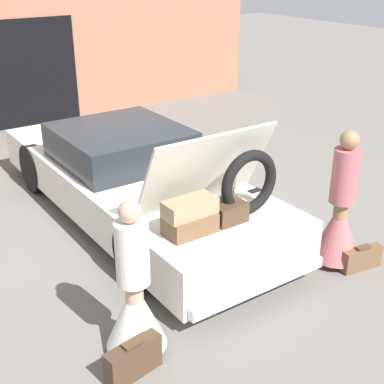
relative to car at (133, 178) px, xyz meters
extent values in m
plane|color=slate|center=(0.00, 0.01, -0.56)|extent=(40.00, 40.00, 0.00)
cube|color=#9E664C|center=(0.00, 5.10, 0.84)|extent=(12.00, 0.12, 2.80)
cube|color=black|center=(0.00, 5.03, 0.54)|extent=(2.80, 0.02, 2.20)
cube|color=silver|center=(0.00, 0.01, -0.10)|extent=(1.83, 5.24, 0.55)
cube|color=#1E2328|center=(0.00, 0.32, 0.41)|extent=(1.61, 1.68, 0.47)
cylinder|color=black|center=(-0.85, 1.63, -0.19)|extent=(0.18, 0.74, 0.74)
cylinder|color=black|center=(0.85, 1.63, -0.19)|extent=(0.18, 0.74, 0.74)
cylinder|color=black|center=(-0.85, -1.57, -0.19)|extent=(0.18, 0.74, 0.74)
cylinder|color=black|center=(0.85, -1.57, -0.19)|extent=(0.18, 0.74, 0.74)
cube|color=silver|center=(0.00, -2.66, -0.28)|extent=(1.74, 0.10, 0.12)
cube|color=silver|center=(0.00, -1.69, 0.67)|extent=(1.56, 0.53, 0.99)
cube|color=brown|center=(-0.42, -2.00, 0.28)|extent=(0.53, 0.32, 0.20)
cube|color=#473323|center=(0.07, -2.00, 0.29)|extent=(0.37, 0.31, 0.22)
cube|color=#9E8460|center=(-0.42, -2.00, 0.47)|extent=(0.56, 0.26, 0.18)
torus|color=black|center=(0.37, -2.00, 0.55)|extent=(0.75, 0.12, 0.75)
cylinder|color=tan|center=(-1.36, -2.49, -0.18)|extent=(0.16, 0.16, 0.75)
cone|color=silver|center=(-1.36, -2.49, -0.15)|extent=(0.56, 0.56, 0.67)
cylinder|color=silver|center=(-1.36, -2.49, 0.49)|extent=(0.30, 0.30, 0.59)
sphere|color=tan|center=(-1.36, -2.49, 0.89)|extent=(0.20, 0.20, 0.20)
cylinder|color=#997051|center=(1.36, -2.48, -0.16)|extent=(0.17, 0.17, 0.80)
cone|color=#B25B60|center=(1.36, -2.48, -0.12)|extent=(0.57, 0.57, 0.72)
cylinder|color=#B25B60|center=(1.36, -2.48, 0.56)|extent=(0.30, 0.30, 0.63)
sphere|color=#997051|center=(1.36, -2.48, 0.98)|extent=(0.22, 0.22, 0.22)
cube|color=#473323|center=(-1.54, -2.76, -0.39)|extent=(0.55, 0.23, 0.33)
cube|color=#4C3823|center=(-1.54, -2.76, -0.20)|extent=(0.20, 0.12, 0.02)
cube|color=brown|center=(1.49, -2.76, -0.42)|extent=(0.53, 0.21, 0.27)
cube|color=#4C3823|center=(1.49, -2.76, -0.27)|extent=(0.19, 0.11, 0.02)
camera|label=1|loc=(-3.19, -6.04, 2.84)|focal=50.00mm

